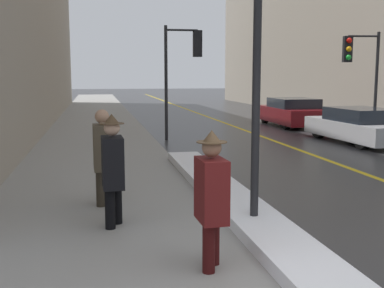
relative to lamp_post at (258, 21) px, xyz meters
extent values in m
cube|color=gray|center=(-2.21, 12.61, -3.00)|extent=(4.00, 80.00, 0.01)
cube|color=gold|center=(3.79, 12.61, -3.00)|extent=(0.16, 80.00, 0.00)
cube|color=white|center=(0.03, 1.70, -2.91)|extent=(0.81, 8.81, 0.19)
cylinder|color=black|center=(0.00, 0.00, -0.60)|extent=(0.12, 0.12, 4.81)
cylinder|color=black|center=(0.15, 9.96, -1.03)|extent=(0.11, 0.11, 3.94)
cylinder|color=black|center=(0.70, 9.95, 0.79)|extent=(1.10, 0.10, 0.07)
cube|color=black|center=(1.25, 9.93, 0.34)|extent=(0.31, 0.21, 0.90)
sphere|color=red|center=(1.25, 10.05, 0.62)|extent=(0.19, 0.19, 0.19)
sphere|color=orange|center=(1.25, 10.05, 0.34)|extent=(0.19, 0.19, 0.19)
sphere|color=green|center=(1.25, 10.05, 0.05)|extent=(0.19, 0.19, 0.19)
cylinder|color=black|center=(7.52, 8.95, -1.12)|extent=(0.11, 0.11, 3.76)
cylinder|color=black|center=(6.97, 9.01, 0.61)|extent=(1.10, 0.20, 0.07)
cube|color=black|center=(6.43, 9.08, 0.16)|extent=(0.32, 0.23, 0.90)
sphere|color=red|center=(6.41, 8.96, 0.45)|extent=(0.19, 0.19, 0.19)
sphere|color=orange|center=(6.41, 8.96, 0.16)|extent=(0.19, 0.19, 0.19)
sphere|color=green|center=(6.41, 8.96, -0.13)|extent=(0.19, 0.19, 0.19)
cylinder|color=#340C0C|center=(-0.93, -1.27, -2.59)|extent=(0.15, 0.15, 0.83)
cylinder|color=#340C0C|center=(-1.05, -1.50, -2.59)|extent=(0.15, 0.15, 0.83)
cube|color=#561414|center=(-0.99, -1.39, -2.06)|extent=(0.31, 0.51, 0.73)
sphere|color=#8C664C|center=(-0.99, -1.39, -1.56)|extent=(0.23, 0.23, 0.23)
cylinder|color=#4C3823|center=(-0.99, -1.39, -1.50)|extent=(0.35, 0.35, 0.01)
cone|color=#4C3823|center=(-0.99, -1.39, -1.43)|extent=(0.21, 0.21, 0.14)
cube|color=black|center=(-1.00, -1.04, -2.21)|extent=(0.11, 0.22, 0.28)
cylinder|color=black|center=(-1.98, 0.57, -2.57)|extent=(0.15, 0.15, 0.86)
cylinder|color=black|center=(-2.10, 0.33, -2.57)|extent=(0.15, 0.15, 0.86)
cube|color=black|center=(-2.04, 0.45, -2.02)|extent=(0.32, 0.53, 0.75)
sphere|color=tan|center=(-2.04, 0.45, -1.51)|extent=(0.23, 0.23, 0.23)
cylinder|color=#4C3823|center=(-2.04, 0.45, -1.45)|extent=(0.36, 0.36, 0.01)
cone|color=#4C3823|center=(-2.04, 0.45, -1.38)|extent=(0.22, 0.22, 0.14)
cube|color=black|center=(-2.05, 0.81, -2.18)|extent=(0.11, 0.22, 0.28)
cylinder|color=#2A241B|center=(-2.10, 1.85, -2.55)|extent=(0.16, 0.16, 0.90)
cylinder|color=#2A241B|center=(-2.22, 1.60, -2.55)|extent=(0.16, 0.16, 0.90)
cube|color=#473D2D|center=(-2.16, 1.73, -1.98)|extent=(0.34, 0.55, 0.78)
sphere|color=tan|center=(-2.16, 1.73, -1.45)|extent=(0.24, 0.24, 0.24)
cube|color=#B2B2B7|center=(6.45, 8.12, -2.56)|extent=(1.92, 4.55, 0.58)
cube|color=black|center=(6.45, 8.01, -2.05)|extent=(1.70, 2.39, 0.44)
cylinder|color=black|center=(5.65, 9.49, -2.67)|extent=(0.26, 0.68, 0.67)
cylinder|color=black|center=(7.14, 9.54, -2.67)|extent=(0.26, 0.68, 0.67)
cylinder|color=black|center=(5.75, 6.70, -2.67)|extent=(0.26, 0.68, 0.67)
cube|color=#600F14|center=(6.45, 13.78, -2.51)|extent=(1.95, 4.43, 0.67)
cube|color=black|center=(6.45, 13.68, -1.97)|extent=(1.76, 2.31, 0.42)
cylinder|color=black|center=(5.66, 15.16, -2.66)|extent=(0.22, 0.69, 0.69)
cylinder|color=black|center=(7.28, 15.13, -2.66)|extent=(0.22, 0.69, 0.69)
cylinder|color=black|center=(5.61, 12.44, -2.66)|extent=(0.22, 0.69, 0.69)
cylinder|color=black|center=(7.24, 12.41, -2.66)|extent=(0.22, 0.69, 0.69)
camera|label=1|loc=(-2.26, -6.60, -0.76)|focal=45.00mm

